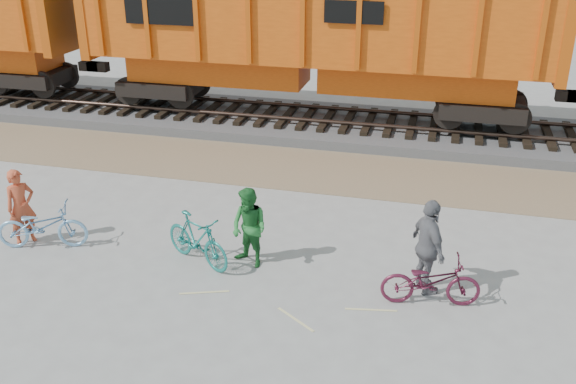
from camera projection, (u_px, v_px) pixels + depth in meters
The scene contains 11 objects.
ground at pixel (270, 277), 12.09m from camera, with size 120.00×120.00×0.00m, color #9E9E99.
gravel_strip at pixel (326, 171), 16.96m from camera, with size 120.00×3.00×0.02m, color #907759.
ballast_bed at pixel (348, 126), 20.00m from camera, with size 120.00×4.00×0.30m, color slate.
track at pixel (349, 116), 19.87m from camera, with size 120.00×2.60×0.24m.
hopper_car_center at pixel (314, 32), 19.10m from camera, with size 14.00×3.13×4.65m.
bicycle_blue at pixel (42, 226), 13.00m from camera, with size 0.63×1.81×0.95m, color #79ADD7.
bicycle_teal at pixel (197, 239), 12.39m from camera, with size 0.48×1.71×1.03m, color #19736B.
bicycle_maroon at pixel (431, 281), 11.11m from camera, with size 0.60×1.72×0.90m, color #54182D.
person_solo at pixel (21, 207), 13.07m from camera, with size 0.58×0.38×1.60m, color #BD492A.
person_man at pixel (249, 228), 12.22m from camera, with size 0.77×0.60×1.59m, color #23702F.
person_woman at pixel (428, 247), 11.31m from camera, with size 1.05×0.44×1.80m, color slate.
Camera 1 is at (2.92, -9.99, 6.37)m, focal length 40.00 mm.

